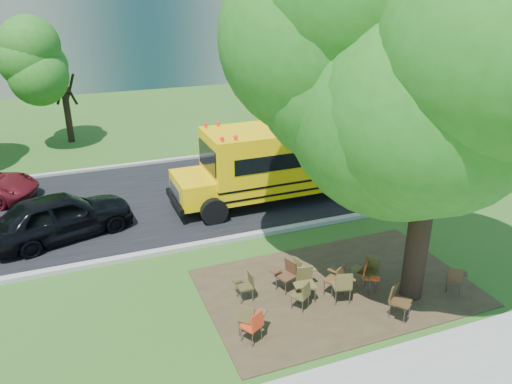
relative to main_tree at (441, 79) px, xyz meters
name	(u,v)px	position (x,y,z in m)	size (l,w,h in m)	color
ground	(295,286)	(-2.59, 1.50, -5.58)	(160.00, 160.00, 0.00)	#325219
dirt_patch	(337,287)	(-1.59, 1.00, -5.56)	(7.00, 4.50, 0.03)	#382819
asphalt_road	(218,191)	(-2.59, 8.50, -5.56)	(80.00, 8.00, 0.04)	black
kerb_near	(255,235)	(-2.59, 4.50, -5.51)	(80.00, 0.25, 0.14)	gray
kerb_far	(191,158)	(-2.59, 12.60, -5.51)	(80.00, 0.25, 0.14)	gray
bg_tree_2	(59,57)	(-7.59, 17.50, -1.37)	(4.80, 4.80, 6.62)	black
bg_tree_3	(321,33)	(5.41, 15.50, -0.55)	(5.60, 5.60, 7.84)	black
bg_tree_4	(455,43)	(13.41, 14.50, -1.24)	(5.00, 5.00, 6.85)	black
main_tree	(441,79)	(0.00, 0.00, 0.00)	(7.20, 7.20, 9.19)	black
school_bus	(334,151)	(1.60, 7.02, -3.98)	(11.34, 2.68, 2.76)	#F3BB07
chair_0	(254,323)	(-4.43, -0.21, -5.07)	(0.56, 0.68, 0.83)	#B53013
chair_1	(249,316)	(-4.45, 0.02, -5.04)	(0.75, 0.59, 0.87)	#4E4222
chair_2	(302,293)	(-2.88, 0.49, -5.10)	(0.52, 0.65, 0.78)	#48421F
chair_3	(305,281)	(-2.64, 0.84, -5.02)	(0.65, 0.53, 0.91)	brown
chair_4	(343,284)	(-1.81, 0.36, -5.01)	(0.70, 0.55, 0.92)	#4E4322
chair_5	(398,298)	(-0.91, -0.66, -5.01)	(0.61, 0.77, 0.93)	#402C16
chair_6	(368,269)	(-0.85, 0.73, -5.01)	(0.74, 0.62, 0.92)	#423E1C
chair_7	(456,277)	(1.12, -0.31, -5.09)	(0.67, 0.53, 0.79)	#3E2816
chair_8	(246,283)	(-4.02, 1.39, -5.08)	(0.47, 0.52, 0.80)	#41381C
chair_9	(287,272)	(-2.90, 1.40, -5.04)	(0.67, 0.60, 0.88)	#4D2C1B
chair_10	(301,269)	(-2.44, 1.48, -5.08)	(0.53, 0.54, 0.81)	brown
chair_11	(337,277)	(-1.81, 0.70, -5.02)	(0.61, 0.75, 0.91)	#51341D
chair_12	(369,274)	(-0.88, 0.63, -5.10)	(0.52, 0.66, 0.77)	red
black_car	(61,216)	(-8.26, 6.68, -4.83)	(1.77, 4.39, 1.50)	black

